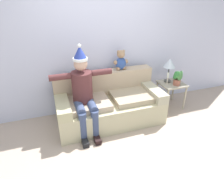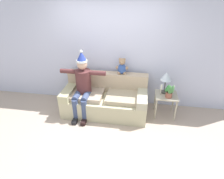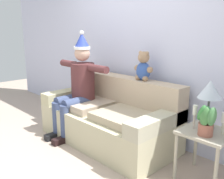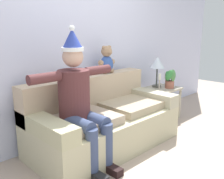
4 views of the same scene
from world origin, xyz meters
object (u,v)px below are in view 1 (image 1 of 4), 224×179
object	(u,v)px
candle_short	(177,75)
candle_tall	(168,77)
person_seated	(83,91)
table_lamp	(170,64)
couch	(109,103)
potted_plant	(178,78)
teddy_bear	(121,61)
side_table	(171,87)

from	to	relation	value
candle_short	candle_tall	bearing A→B (deg)	-167.46
person_seated	table_lamp	size ratio (longest dim) A/B	3.03
couch	table_lamp	size ratio (longest dim) A/B	3.85
potted_plant	candle_tall	distance (m)	0.19
couch	person_seated	xyz separation A→B (m)	(-0.48, -0.17, 0.42)
table_lamp	candle_tall	size ratio (longest dim) A/B	2.01
potted_plant	candle_short	bearing A→B (deg)	55.25
potted_plant	person_seated	bearing A→B (deg)	-176.95
couch	candle_tall	world-z (taller)	couch
person_seated	candle_tall	bearing A→B (deg)	6.25
teddy_bear	table_lamp	xyz separation A→B (m)	(0.98, -0.15, -0.12)
table_lamp	candle_short	xyz separation A→B (m)	(0.19, -0.05, -0.24)
person_seated	teddy_bear	world-z (taller)	person_seated
couch	teddy_bear	bearing A→B (deg)	39.46
teddy_bear	candle_short	size ratio (longest dim) A/B	1.74
person_seated	potted_plant	distance (m)	1.89
couch	candle_tall	bearing A→B (deg)	0.82
person_seated	candle_short	world-z (taller)	person_seated
side_table	potted_plant	world-z (taller)	potted_plant
person_seated	table_lamp	distance (m)	1.84
candle_tall	candle_short	bearing A→B (deg)	12.54
table_lamp	candle_short	distance (m)	0.31
table_lamp	potted_plant	distance (m)	0.31
candle_short	teddy_bear	bearing A→B (deg)	170.30
potted_plant	candle_tall	xyz separation A→B (m)	(-0.17, 0.09, 0.01)
candle_tall	side_table	bearing A→B (deg)	8.43
candle_tall	candle_short	distance (m)	0.28
teddy_bear	candle_short	xyz separation A→B (m)	(1.17, -0.20, -0.36)
teddy_bear	table_lamp	bearing A→B (deg)	-8.47
person_seated	table_lamp	xyz separation A→B (m)	(1.81, 0.30, 0.16)
side_table	potted_plant	xyz separation A→B (m)	(0.03, -0.11, 0.24)
side_table	table_lamp	world-z (taller)	table_lamp
side_table	person_seated	bearing A→B (deg)	-173.59
table_lamp	candle_tall	world-z (taller)	table_lamp
candle_tall	person_seated	bearing A→B (deg)	-173.75
side_table	candle_short	world-z (taller)	candle_short
person_seated	candle_tall	size ratio (longest dim) A/B	6.09
person_seated	table_lamp	bearing A→B (deg)	9.49
person_seated	potted_plant	xyz separation A→B (m)	(1.89, 0.10, -0.07)
table_lamp	candle_tall	xyz separation A→B (m)	(-0.08, -0.11, -0.22)
table_lamp	potted_plant	size ratio (longest dim) A/B	1.53
person_seated	teddy_bear	bearing A→B (deg)	28.61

